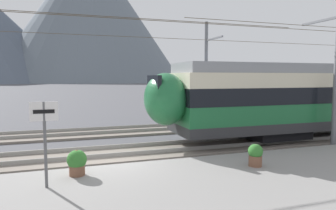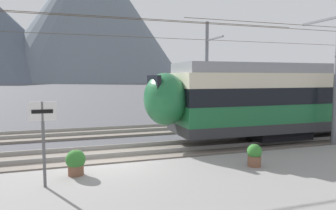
{
  "view_description": "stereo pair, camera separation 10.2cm",
  "coord_description": "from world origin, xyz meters",
  "px_view_note": "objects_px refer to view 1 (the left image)",
  "views": [
    {
      "loc": [
        -1.4,
        -10.76,
        3.21
      ],
      "look_at": [
        3.39,
        3.68,
        1.83
      ],
      "focal_mm": 32.66,
      "sensor_mm": 36.0,
      "label": 1
    },
    {
      "loc": [
        -1.31,
        -10.79,
        3.21
      ],
      "look_at": [
        3.39,
        3.68,
        1.83
      ],
      "focal_mm": 32.66,
      "sensor_mm": 36.0,
      "label": 2
    }
  ],
  "objects_px": {
    "catenary_mast_mid": "(334,64)",
    "potted_plant_platform_edge": "(255,154)",
    "potted_plant_by_shelter": "(77,161)",
    "platform_sign": "(44,125)",
    "catenary_mast_far_side": "(207,69)"
  },
  "relations": [
    {
      "from": "catenary_mast_mid",
      "to": "potted_plant_platform_edge",
      "type": "xyz_separation_m",
      "value": [
        -5.47,
        -2.21,
        -3.07
      ]
    },
    {
      "from": "potted_plant_by_shelter",
      "to": "potted_plant_platform_edge",
      "type": "bearing_deg",
      "value": -8.73
    },
    {
      "from": "catenary_mast_mid",
      "to": "platform_sign",
      "type": "xyz_separation_m",
      "value": [
        -11.84,
        -2.12,
        -1.8
      ]
    },
    {
      "from": "catenary_mast_mid",
      "to": "platform_sign",
      "type": "height_order",
      "value": "catenary_mast_mid"
    },
    {
      "from": "potted_plant_platform_edge",
      "to": "potted_plant_by_shelter",
      "type": "bearing_deg",
      "value": 171.27
    },
    {
      "from": "catenary_mast_mid",
      "to": "catenary_mast_far_side",
      "type": "distance_m",
      "value": 9.19
    },
    {
      "from": "potted_plant_platform_edge",
      "to": "catenary_mast_far_side",
      "type": "bearing_deg",
      "value": 72.18
    },
    {
      "from": "catenary_mast_far_side",
      "to": "potted_plant_by_shelter",
      "type": "height_order",
      "value": "catenary_mast_far_side"
    },
    {
      "from": "catenary_mast_far_side",
      "to": "platform_sign",
      "type": "bearing_deg",
      "value": -131.88
    },
    {
      "from": "platform_sign",
      "to": "catenary_mast_mid",
      "type": "bearing_deg",
      "value": 10.17
    },
    {
      "from": "catenary_mast_far_side",
      "to": "potted_plant_by_shelter",
      "type": "xyz_separation_m",
      "value": [
        -9.17,
        -10.35,
        -3.04
      ]
    },
    {
      "from": "potted_plant_platform_edge",
      "to": "potted_plant_by_shelter",
      "type": "relative_size",
      "value": 0.96
    },
    {
      "from": "platform_sign",
      "to": "potted_plant_platform_edge",
      "type": "bearing_deg",
      "value": -0.75
    },
    {
      "from": "catenary_mast_far_side",
      "to": "potted_plant_by_shelter",
      "type": "relative_size",
      "value": 54.94
    },
    {
      "from": "catenary_mast_mid",
      "to": "potted_plant_by_shelter",
      "type": "bearing_deg",
      "value": -173.02
    }
  ]
}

